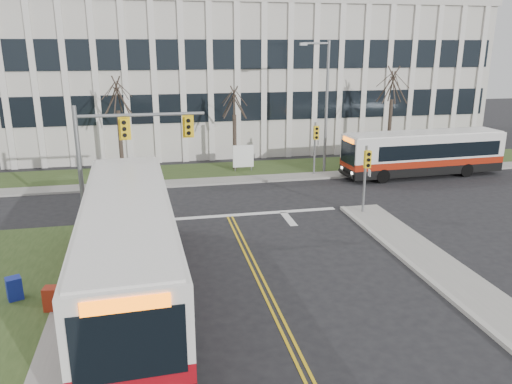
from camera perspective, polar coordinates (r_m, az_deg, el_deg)
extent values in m
plane|color=black|center=(19.65, 0.69, -10.40)|extent=(120.00, 120.00, 0.00)
cube|color=#9E9B93|center=(34.63, 3.32, 1.67)|extent=(44.00, 1.60, 0.14)
cube|color=#31451D|center=(37.26, 2.20, 2.73)|extent=(44.00, 5.00, 0.12)
cube|color=beige|center=(48.02, -1.27, 12.99)|extent=(40.00, 16.00, 12.00)
cylinder|color=slate|center=(25.22, -19.45, 2.26)|extent=(0.22, 0.22, 6.20)
cylinder|color=slate|center=(24.52, -13.01, 8.59)|extent=(6.00, 0.16, 0.16)
cube|color=yellow|center=(24.49, -14.80, 7.03)|extent=(0.34, 0.24, 0.92)
cube|color=yellow|center=(24.51, -7.74, 7.44)|extent=(0.34, 0.24, 0.92)
cylinder|color=slate|center=(27.41, 12.30, 1.31)|extent=(0.14, 0.14, 3.80)
cube|color=yellow|center=(26.95, 12.63, 3.67)|extent=(0.34, 0.24, 0.92)
cylinder|color=slate|center=(35.12, 6.72, 4.86)|extent=(0.14, 0.14, 3.80)
cube|color=yellow|center=(34.72, 6.89, 6.74)|extent=(0.34, 0.24, 0.92)
cylinder|color=slate|center=(35.67, 8.05, 9.39)|extent=(0.20, 0.20, 9.20)
cylinder|color=slate|center=(35.12, 6.90, 16.52)|extent=(1.80, 0.14, 0.14)
cube|color=slate|center=(34.85, 5.44, 16.49)|extent=(0.50, 0.25, 0.18)
cylinder|color=slate|center=(36.06, -2.39, 2.99)|extent=(0.08, 0.08, 1.00)
cylinder|color=slate|center=(36.27, -0.52, 3.08)|extent=(0.08, 0.08, 1.00)
cube|color=white|center=(36.01, -1.46, 4.12)|extent=(1.50, 0.12, 1.60)
cylinder|color=#42352B|center=(35.78, -15.19, 5.29)|extent=(0.28, 0.28, 4.62)
cylinder|color=#42352B|center=(36.43, -2.45, 5.61)|extent=(0.28, 0.28, 4.09)
cylinder|color=#42352B|center=(39.89, 14.97, 6.64)|extent=(0.28, 0.28, 4.95)
cube|color=navy|center=(20.10, -25.88, -10.03)|extent=(0.63, 0.61, 0.95)
cube|color=maroon|center=(18.84, -22.28, -11.35)|extent=(0.56, 0.52, 0.95)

